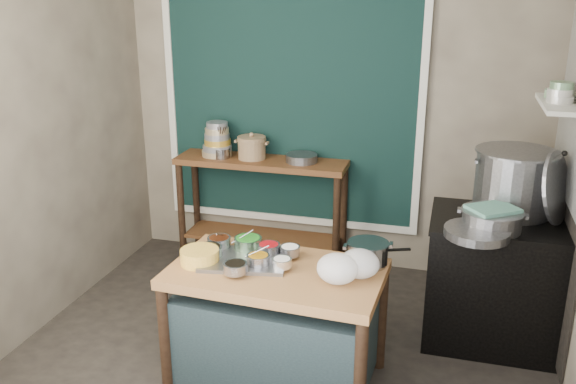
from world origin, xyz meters
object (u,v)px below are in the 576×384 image
(saucepan, at_px, (368,253))
(ceramic_crock, at_px, (252,149))
(back_counter, at_px, (262,212))
(stock_pot, at_px, (514,182))
(condiment_tray, at_px, (244,260))
(yellow_basin, at_px, (200,256))
(utensil_cup, at_px, (222,153))
(stove_block, at_px, (496,282))
(steamer, at_px, (492,220))
(prep_table, at_px, (276,325))

(saucepan, height_order, ceramic_crock, ceramic_crock)
(back_counter, relative_size, stock_pot, 2.64)
(ceramic_crock, bearing_deg, back_counter, 0.28)
(condiment_tray, distance_m, yellow_basin, 0.27)
(back_counter, bearing_deg, utensil_cup, -171.73)
(stove_block, distance_m, steamer, 0.56)
(back_counter, xyz_separation_m, condiment_tray, (0.39, -1.53, 0.29))
(prep_table, relative_size, steamer, 3.20)
(stove_block, xyz_separation_m, condiment_tray, (-1.51, -0.80, 0.34))
(stove_block, bearing_deg, prep_table, -146.82)
(condiment_tray, relative_size, steamer, 1.30)
(saucepan, height_order, steamer, steamer)
(ceramic_crock, distance_m, steamer, 2.11)
(ceramic_crock, distance_m, stock_pot, 2.11)
(saucepan, distance_m, stock_pot, 1.19)
(utensil_cup, relative_size, ceramic_crock, 0.55)
(stove_block, distance_m, yellow_basin, 2.01)
(condiment_tray, height_order, utensil_cup, utensil_cup)
(back_counter, xyz_separation_m, steamer, (1.81, -0.93, 0.47))
(saucepan, bearing_deg, prep_table, -178.14)
(steamer, bearing_deg, yellow_basin, -157.44)
(back_counter, bearing_deg, prep_table, -69.21)
(stove_block, height_order, stock_pot, stock_pot)
(steamer, bearing_deg, back_counter, 152.92)
(yellow_basin, xyz_separation_m, stock_pot, (1.82, 1.06, 0.30))
(stove_block, distance_m, utensil_cup, 2.40)
(utensil_cup, bearing_deg, stock_pot, -12.79)
(stove_block, xyz_separation_m, stock_pot, (0.05, 0.16, 0.67))
(utensil_cup, bearing_deg, steamer, -22.26)
(back_counter, height_order, ceramic_crock, ceramic_crock)
(saucepan, height_order, stock_pot, stock_pot)
(back_counter, relative_size, steamer, 3.71)
(condiment_tray, distance_m, steamer, 1.56)
(condiment_tray, bearing_deg, ceramic_crock, 106.98)
(stock_pot, height_order, steamer, stock_pot)
(stove_block, bearing_deg, stock_pot, 71.82)
(stock_pot, bearing_deg, stove_block, -108.18)
(condiment_tray, relative_size, ceramic_crock, 2.03)
(back_counter, height_order, saucepan, back_counter)
(condiment_tray, bearing_deg, back_counter, 104.13)
(stock_pot, distance_m, steamer, 0.41)
(back_counter, distance_m, steamer, 2.09)
(ceramic_crock, bearing_deg, utensil_cup, -169.18)
(prep_table, xyz_separation_m, steamer, (1.21, 0.65, 0.57))
(back_counter, xyz_separation_m, stove_block, (1.90, -0.73, -0.05))
(back_counter, bearing_deg, yellow_basin, -85.17)
(stove_block, relative_size, ceramic_crock, 3.59)
(yellow_basin, relative_size, steamer, 0.60)
(stove_block, xyz_separation_m, utensil_cup, (-2.23, 0.68, 0.57))
(back_counter, xyz_separation_m, utensil_cup, (-0.33, -0.05, 0.52))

